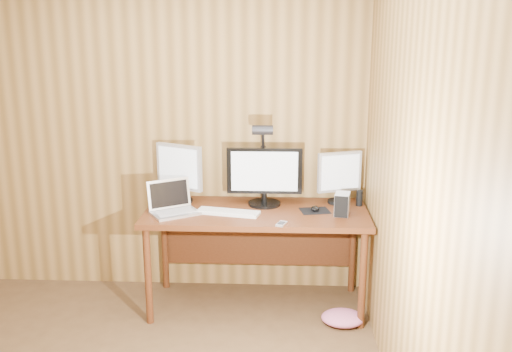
# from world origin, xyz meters

# --- Properties ---
(room_shell) EXTENTS (4.00, 4.00, 4.00)m
(room_shell) POSITION_xyz_m (0.00, 0.00, 1.25)
(room_shell) COLOR #51381F
(room_shell) RESTS_ON ground
(desk) EXTENTS (1.60, 0.70, 0.75)m
(desk) POSITION_xyz_m (0.93, 1.70, 0.63)
(desk) COLOR #4E2410
(desk) RESTS_ON floor
(monitor_center) EXTENTS (0.55, 0.24, 0.43)m
(monitor_center) POSITION_xyz_m (0.98, 1.77, 0.97)
(monitor_center) COLOR black
(monitor_center) RESTS_ON desk
(monitor_left) EXTENTS (0.36, 0.21, 0.44)m
(monitor_left) POSITION_xyz_m (0.34, 1.82, 0.99)
(monitor_left) COLOR black
(monitor_left) RESTS_ON desk
(monitor_right) EXTENTS (0.33, 0.16, 0.39)m
(monitor_right) POSITION_xyz_m (1.54, 1.84, 0.96)
(monitor_right) COLOR black
(monitor_right) RESTS_ON desk
(laptop) EXTENTS (0.40, 0.38, 0.23)m
(laptop) POSITION_xyz_m (0.34, 1.56, 0.81)
(laptop) COLOR silver
(laptop) RESTS_ON desk
(keyboard) EXTENTS (0.47, 0.23, 0.02)m
(keyboard) POSITION_xyz_m (0.73, 1.55, 0.76)
(keyboard) COLOR white
(keyboard) RESTS_ON desk
(mousepad) EXTENTS (0.23, 0.20, 0.00)m
(mousepad) POSITION_xyz_m (1.35, 1.64, 0.75)
(mousepad) COLOR black
(mousepad) RESTS_ON desk
(mouse) EXTENTS (0.07, 0.10, 0.04)m
(mouse) POSITION_xyz_m (1.35, 1.64, 0.77)
(mouse) COLOR black
(mouse) RESTS_ON mousepad
(hard_drive) EXTENTS (0.12, 0.16, 0.16)m
(hard_drive) POSITION_xyz_m (1.54, 1.56, 0.83)
(hard_drive) COLOR silver
(hard_drive) RESTS_ON desk
(phone) EXTENTS (0.08, 0.11, 0.01)m
(phone) POSITION_xyz_m (1.11, 1.33, 0.76)
(phone) COLOR silver
(phone) RESTS_ON desk
(speaker) EXTENTS (0.05, 0.05, 0.12)m
(speaker) POSITION_xyz_m (1.69, 1.79, 0.81)
(speaker) COLOR black
(speaker) RESTS_ON desk
(desk_lamp) EXTENTS (0.15, 0.21, 0.65)m
(desk_lamp) POSITION_xyz_m (0.97, 1.78, 1.15)
(desk_lamp) COLOR black
(desk_lamp) RESTS_ON desk
(fabric_pile) EXTENTS (0.34, 0.30, 0.10)m
(fabric_pile) POSITION_xyz_m (1.55, 1.38, 0.05)
(fabric_pile) COLOR #D0648C
(fabric_pile) RESTS_ON floor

